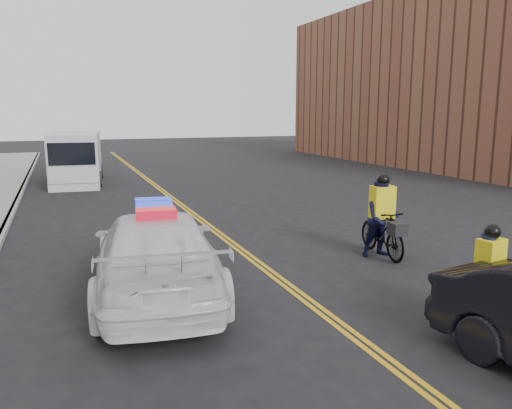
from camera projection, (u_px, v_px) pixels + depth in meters
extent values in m
plane|color=black|center=(292.00, 289.00, 10.24)|extent=(120.00, 120.00, 0.00)
cube|color=gold|center=(192.00, 215.00, 17.53)|extent=(0.10, 60.00, 0.01)
cube|color=gold|center=(197.00, 215.00, 17.59)|extent=(0.10, 60.00, 0.01)
cube|color=gray|center=(5.00, 227.00, 15.40)|extent=(0.20, 60.00, 0.15)
cube|color=brown|center=(473.00, 83.00, 33.59)|extent=(12.00, 30.00, 11.00)
imported|color=white|center=(156.00, 253.00, 9.84)|extent=(3.06, 6.02, 1.67)
cube|color=#0C26CC|center=(155.00, 208.00, 9.67)|extent=(0.89, 1.61, 0.16)
cube|color=silver|center=(77.00, 158.00, 25.33)|extent=(2.79, 6.20, 2.56)
cube|color=silver|center=(73.00, 168.00, 22.89)|extent=(2.25, 1.09, 1.34)
cube|color=black|center=(72.00, 154.00, 22.35)|extent=(2.01, 0.30, 1.00)
cylinder|color=black|center=(52.00, 181.00, 23.52)|extent=(0.35, 0.80, 0.78)
cylinder|color=black|center=(99.00, 179.00, 24.09)|extent=(0.35, 0.80, 0.78)
cylinder|color=black|center=(59.00, 172.00, 26.89)|extent=(0.35, 0.80, 0.78)
cylinder|color=black|center=(100.00, 171.00, 27.47)|extent=(0.35, 0.80, 0.78)
imported|color=black|center=(487.00, 297.00, 8.57)|extent=(0.97, 1.87, 0.93)
imported|color=black|center=(488.00, 278.00, 8.51)|extent=(0.65, 0.49, 1.60)
cube|color=yellow|center=(490.00, 258.00, 8.44)|extent=(0.51, 0.40, 0.67)
sphere|color=black|center=(493.00, 232.00, 8.36)|extent=(0.27, 0.27, 0.27)
imported|color=black|center=(381.00, 232.00, 12.50)|extent=(0.78, 2.12, 1.25)
imported|color=black|center=(381.00, 219.00, 12.44)|extent=(1.00, 0.82, 1.93)
cube|color=yellow|center=(382.00, 202.00, 12.36)|extent=(0.58, 0.42, 0.81)
sphere|color=black|center=(383.00, 180.00, 12.26)|extent=(0.32, 0.32, 0.32)
cube|color=black|center=(398.00, 229.00, 11.75)|extent=(0.39, 0.43, 0.30)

